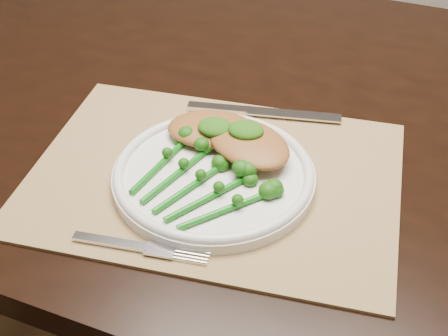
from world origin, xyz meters
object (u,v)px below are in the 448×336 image
(chicken_fillet_left, at_px, (212,129))
(broccolini_bundle, at_px, (190,187))
(dinner_plate, at_px, (214,174))
(dining_table, at_px, (263,272))
(placemat, at_px, (214,176))

(chicken_fillet_left, xyz_separation_m, broccolini_bundle, (0.01, -0.11, -0.01))
(chicken_fillet_left, bearing_deg, broccolini_bundle, -96.20)
(broccolini_bundle, bearing_deg, dinner_plate, 95.22)
(dining_table, distance_m, placemat, 0.42)
(placemat, xyz_separation_m, chicken_fillet_left, (-0.02, 0.06, 0.03))
(dining_table, xyz_separation_m, chicken_fillet_left, (-0.06, -0.12, 0.40))
(dining_table, xyz_separation_m, dinner_plate, (-0.03, -0.20, 0.39))
(dining_table, bearing_deg, placemat, -95.42)
(dinner_plate, height_order, broccolini_bundle, broccolini_bundle)
(dining_table, bearing_deg, broccolini_bundle, -96.43)
(dining_table, relative_size, dinner_plate, 6.53)
(chicken_fillet_left, height_order, broccolini_bundle, chicken_fillet_left)
(dinner_plate, bearing_deg, placemat, 103.57)
(chicken_fillet_left, bearing_deg, placemat, -80.28)
(dining_table, height_order, chicken_fillet_left, chicken_fillet_left)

